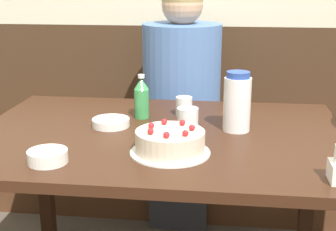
{
  "coord_description": "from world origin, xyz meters",
  "views": [
    {
      "loc": [
        0.23,
        -1.6,
        1.27
      ],
      "look_at": [
        0.03,
        0.05,
        0.78
      ],
      "focal_mm": 50.0,
      "sensor_mm": 36.0,
      "label": 1
    }
  ],
  "objects_px": {
    "bowl_soup_white": "(48,157)",
    "soju_bottle": "(142,98)",
    "birthday_cake": "(170,142)",
    "bowl_rice_small": "(111,122)",
    "water_pitcher": "(237,102)",
    "glass_water_tall": "(184,106)",
    "glass_tumbler_short": "(188,118)",
    "bench_seat": "(180,170)",
    "person_dark_striped": "(181,105)"
  },
  "relations": [
    {
      "from": "bench_seat",
      "to": "bowl_rice_small",
      "type": "relative_size",
      "value": 16.78
    },
    {
      "from": "soju_bottle",
      "to": "bowl_soup_white",
      "type": "bearing_deg",
      "value": -111.66
    },
    {
      "from": "glass_water_tall",
      "to": "glass_tumbler_short",
      "type": "distance_m",
      "value": 0.17
    },
    {
      "from": "soju_bottle",
      "to": "glass_tumbler_short",
      "type": "distance_m",
      "value": 0.23
    },
    {
      "from": "bowl_soup_white",
      "to": "soju_bottle",
      "type": "bearing_deg",
      "value": 68.34
    },
    {
      "from": "bowl_rice_small",
      "to": "soju_bottle",
      "type": "bearing_deg",
      "value": 52.61
    },
    {
      "from": "bowl_rice_small",
      "to": "bowl_soup_white",
      "type": "bearing_deg",
      "value": -105.37
    },
    {
      "from": "water_pitcher",
      "to": "soju_bottle",
      "type": "relative_size",
      "value": 1.24
    },
    {
      "from": "bowl_soup_white",
      "to": "bowl_rice_small",
      "type": "relative_size",
      "value": 0.86
    },
    {
      "from": "bowl_rice_small",
      "to": "glass_tumbler_short",
      "type": "bearing_deg",
      "value": 1.6
    },
    {
      "from": "birthday_cake",
      "to": "person_dark_striped",
      "type": "height_order",
      "value": "person_dark_striped"
    },
    {
      "from": "bowl_rice_small",
      "to": "person_dark_striped",
      "type": "distance_m",
      "value": 0.72
    },
    {
      "from": "water_pitcher",
      "to": "glass_water_tall",
      "type": "xyz_separation_m",
      "value": [
        -0.21,
        0.17,
        -0.07
      ]
    },
    {
      "from": "water_pitcher",
      "to": "soju_bottle",
      "type": "distance_m",
      "value": 0.39
    },
    {
      "from": "bench_seat",
      "to": "soju_bottle",
      "type": "relative_size",
      "value": 13.45
    },
    {
      "from": "birthday_cake",
      "to": "bowl_soup_white",
      "type": "distance_m",
      "value": 0.38
    },
    {
      "from": "water_pitcher",
      "to": "bench_seat",
      "type": "bearing_deg",
      "value": 109.74
    },
    {
      "from": "glass_water_tall",
      "to": "bowl_soup_white",
      "type": "bearing_deg",
      "value": -123.19
    },
    {
      "from": "water_pitcher",
      "to": "bowl_soup_white",
      "type": "bearing_deg",
      "value": -145.97
    },
    {
      "from": "water_pitcher",
      "to": "bowl_soup_white",
      "type": "distance_m",
      "value": 0.7
    },
    {
      "from": "soju_bottle",
      "to": "glass_water_tall",
      "type": "height_order",
      "value": "soju_bottle"
    },
    {
      "from": "water_pitcher",
      "to": "birthday_cake",
      "type": "bearing_deg",
      "value": -128.98
    },
    {
      "from": "birthday_cake",
      "to": "bowl_soup_white",
      "type": "relative_size",
      "value": 2.11
    },
    {
      "from": "birthday_cake",
      "to": "bowl_soup_white",
      "type": "bearing_deg",
      "value": -161.12
    },
    {
      "from": "birthday_cake",
      "to": "bowl_soup_white",
      "type": "xyz_separation_m",
      "value": [
        -0.36,
        -0.12,
        -0.02
      ]
    },
    {
      "from": "bowl_rice_small",
      "to": "bench_seat",
      "type": "bearing_deg",
      "value": 76.15
    },
    {
      "from": "glass_water_tall",
      "to": "birthday_cake",
      "type": "bearing_deg",
      "value": -90.77
    },
    {
      "from": "water_pitcher",
      "to": "person_dark_striped",
      "type": "height_order",
      "value": "person_dark_striped"
    },
    {
      "from": "water_pitcher",
      "to": "bowl_soup_white",
      "type": "xyz_separation_m",
      "value": [
        -0.57,
        -0.39,
        -0.09
      ]
    },
    {
      "from": "birthday_cake",
      "to": "bowl_rice_small",
      "type": "xyz_separation_m",
      "value": [
        -0.26,
        0.26,
        -0.02
      ]
    },
    {
      "from": "water_pitcher",
      "to": "glass_water_tall",
      "type": "relative_size",
      "value": 2.86
    },
    {
      "from": "bowl_rice_small",
      "to": "glass_water_tall",
      "type": "relative_size",
      "value": 1.84
    },
    {
      "from": "bench_seat",
      "to": "bowl_rice_small",
      "type": "xyz_separation_m",
      "value": [
        -0.19,
        -0.78,
        0.51
      ]
    },
    {
      "from": "water_pitcher",
      "to": "bowl_rice_small",
      "type": "bearing_deg",
      "value": -178.96
    },
    {
      "from": "glass_water_tall",
      "to": "person_dark_striped",
      "type": "relative_size",
      "value": 0.06
    },
    {
      "from": "bowl_soup_white",
      "to": "bowl_rice_small",
      "type": "xyz_separation_m",
      "value": [
        0.1,
        0.38,
        -0.0
      ]
    },
    {
      "from": "birthday_cake",
      "to": "glass_tumbler_short",
      "type": "height_order",
      "value": "birthday_cake"
    },
    {
      "from": "water_pitcher",
      "to": "glass_water_tall",
      "type": "height_order",
      "value": "water_pitcher"
    },
    {
      "from": "water_pitcher",
      "to": "glass_water_tall",
      "type": "bearing_deg",
      "value": 140.46
    },
    {
      "from": "bowl_soup_white",
      "to": "birthday_cake",
      "type": "bearing_deg",
      "value": 18.88
    },
    {
      "from": "birthday_cake",
      "to": "soju_bottle",
      "type": "relative_size",
      "value": 1.46
    },
    {
      "from": "bench_seat",
      "to": "bowl_soup_white",
      "type": "height_order",
      "value": "bowl_soup_white"
    },
    {
      "from": "bowl_soup_white",
      "to": "glass_tumbler_short",
      "type": "bearing_deg",
      "value": 44.44
    },
    {
      "from": "bench_seat",
      "to": "glass_water_tall",
      "type": "relative_size",
      "value": 30.93
    },
    {
      "from": "bowl_rice_small",
      "to": "glass_tumbler_short",
      "type": "relative_size",
      "value": 1.78
    },
    {
      "from": "birthday_cake",
      "to": "soju_bottle",
      "type": "distance_m",
      "value": 0.42
    },
    {
      "from": "glass_water_tall",
      "to": "bowl_rice_small",
      "type": "bearing_deg",
      "value": -145.43
    },
    {
      "from": "soju_bottle",
      "to": "water_pitcher",
      "type": "bearing_deg",
      "value": -17.51
    },
    {
      "from": "birthday_cake",
      "to": "glass_tumbler_short",
      "type": "relative_size",
      "value": 3.24
    },
    {
      "from": "person_dark_striped",
      "to": "glass_tumbler_short",
      "type": "bearing_deg",
      "value": 7.22
    }
  ]
}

